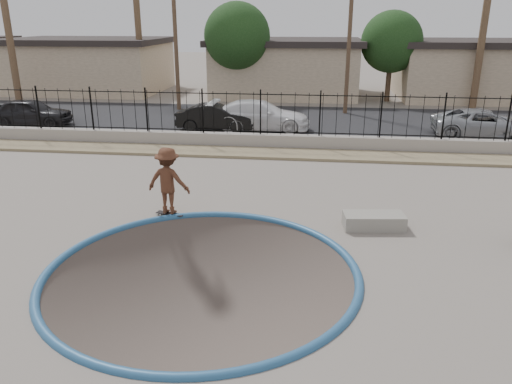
{
  "coord_description": "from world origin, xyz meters",
  "views": [
    {
      "loc": [
        2.39,
        -10.58,
        5.32
      ],
      "look_at": [
        0.83,
        2.0,
        0.88
      ],
      "focal_mm": 35.0,
      "sensor_mm": 36.0,
      "label": 1
    }
  ],
  "objects_px": {
    "car_c": "(260,115)",
    "skater": "(168,184)",
    "concrete_ledge": "(374,221)",
    "car_a": "(30,112)",
    "car_d": "(485,124)",
    "car_b": "(216,117)",
    "skateboard": "(170,214)"
  },
  "relations": [
    {
      "from": "car_a",
      "to": "car_d",
      "type": "distance_m",
      "value": 22.42
    },
    {
      "from": "car_b",
      "to": "car_d",
      "type": "relative_size",
      "value": 0.82
    },
    {
      "from": "skateboard",
      "to": "car_d",
      "type": "distance_m",
      "value": 16.26
    },
    {
      "from": "concrete_ledge",
      "to": "car_d",
      "type": "distance_m",
      "value": 12.94
    },
    {
      "from": "skater",
      "to": "car_a",
      "type": "relative_size",
      "value": 0.46
    },
    {
      "from": "concrete_ledge",
      "to": "car_b",
      "type": "height_order",
      "value": "car_b"
    },
    {
      "from": "skateboard",
      "to": "car_d",
      "type": "xyz_separation_m",
      "value": [
        11.77,
        11.21,
        0.63
      ]
    },
    {
      "from": "car_b",
      "to": "car_c",
      "type": "xyz_separation_m",
      "value": [
        2.16,
        0.32,
        0.08
      ]
    },
    {
      "from": "car_c",
      "to": "car_a",
      "type": "bearing_deg",
      "value": 92.19
    },
    {
      "from": "concrete_ledge",
      "to": "car_c",
      "type": "xyz_separation_m",
      "value": [
        -4.43,
        11.81,
        0.55
      ]
    },
    {
      "from": "car_a",
      "to": "car_d",
      "type": "height_order",
      "value": "car_a"
    },
    {
      "from": "skater",
      "to": "car_d",
      "type": "xyz_separation_m",
      "value": [
        11.77,
        11.21,
        -0.26
      ]
    },
    {
      "from": "skateboard",
      "to": "car_c",
      "type": "bearing_deg",
      "value": 97.49
    },
    {
      "from": "skater",
      "to": "skateboard",
      "type": "bearing_deg",
      "value": -172.76
    },
    {
      "from": "car_a",
      "to": "car_b",
      "type": "xyz_separation_m",
      "value": [
        9.71,
        0.09,
        -0.06
      ]
    },
    {
      "from": "skater",
      "to": "car_a",
      "type": "bearing_deg",
      "value": -39.23
    },
    {
      "from": "concrete_ledge",
      "to": "car_a",
      "type": "bearing_deg",
      "value": 145.04
    },
    {
      "from": "skateboard",
      "to": "concrete_ledge",
      "type": "bearing_deg",
      "value": 11.56
    },
    {
      "from": "concrete_ledge",
      "to": "car_c",
      "type": "distance_m",
      "value": 12.63
    },
    {
      "from": "concrete_ledge",
      "to": "skater",
      "type": "bearing_deg",
      "value": 178.07
    },
    {
      "from": "car_a",
      "to": "car_c",
      "type": "distance_m",
      "value": 11.88
    },
    {
      "from": "car_a",
      "to": "car_b",
      "type": "distance_m",
      "value": 9.71
    },
    {
      "from": "concrete_ledge",
      "to": "car_a",
      "type": "height_order",
      "value": "car_a"
    },
    {
      "from": "car_c",
      "to": "skater",
      "type": "bearing_deg",
      "value": 174.21
    },
    {
      "from": "skateboard",
      "to": "car_b",
      "type": "xyz_separation_m",
      "value": [
        -0.94,
        11.3,
        0.61
      ]
    },
    {
      "from": "skateboard",
      "to": "concrete_ledge",
      "type": "relative_size",
      "value": 0.53
    },
    {
      "from": "skateboard",
      "to": "car_c",
      "type": "relative_size",
      "value": 0.17
    },
    {
      "from": "skateboard",
      "to": "car_b",
      "type": "bearing_deg",
      "value": 108.23
    },
    {
      "from": "skater",
      "to": "concrete_ledge",
      "type": "bearing_deg",
      "value": -174.69
    },
    {
      "from": "skater",
      "to": "car_d",
      "type": "bearing_deg",
      "value": -129.15
    },
    {
      "from": "skater",
      "to": "car_a",
      "type": "height_order",
      "value": "skater"
    },
    {
      "from": "car_c",
      "to": "car_d",
      "type": "xyz_separation_m",
      "value": [
        10.55,
        -0.41,
        -0.07
      ]
    }
  ]
}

